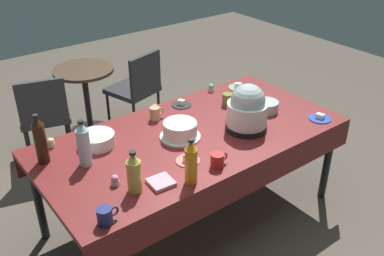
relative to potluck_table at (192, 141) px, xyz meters
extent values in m
plane|color=brown|center=(0.00, 0.00, -0.69)|extent=(9.00, 9.00, 0.00)
cube|color=maroon|center=(0.00, 0.00, 0.04)|extent=(2.20, 1.10, 0.04)
cylinder|color=black|center=(1.02, -0.47, -0.33)|extent=(0.06, 0.06, 0.71)
cylinder|color=black|center=(-1.02, 0.47, -0.33)|extent=(0.06, 0.06, 0.71)
cylinder|color=black|center=(1.02, 0.47, -0.33)|extent=(0.06, 0.06, 0.71)
cube|color=maroon|center=(0.00, -0.55, -0.07)|extent=(2.20, 0.01, 0.18)
cube|color=maroon|center=(0.00, 0.55, -0.07)|extent=(2.20, 0.01, 0.18)
cylinder|color=silver|center=(-0.09, 0.02, 0.07)|extent=(0.29, 0.29, 0.01)
cylinder|color=white|center=(-0.09, 0.02, 0.12)|extent=(0.24, 0.24, 0.10)
cylinder|color=white|center=(-0.09, 0.02, 0.18)|extent=(0.24, 0.24, 0.01)
cylinder|color=black|center=(0.36, -0.18, 0.08)|extent=(0.30, 0.30, 0.04)
cylinder|color=white|center=(0.36, -0.18, 0.19)|extent=(0.29, 0.29, 0.17)
sphere|color=#B2BCC1|center=(0.36, -0.18, 0.29)|extent=(0.25, 0.25, 0.25)
cylinder|color=#B2C6BC|center=(0.68, -0.06, 0.10)|extent=(0.19, 0.19, 0.08)
cylinder|color=silver|center=(-0.60, 0.27, 0.11)|extent=(0.24, 0.24, 0.09)
cylinder|color=#8CA87F|center=(0.81, 0.40, 0.07)|extent=(0.17, 0.17, 0.01)
cube|color=white|center=(0.81, 0.40, 0.09)|extent=(0.07, 0.07, 0.04)
cylinder|color=#2D4CB2|center=(0.91, -0.41, 0.07)|extent=(0.17, 0.17, 0.01)
cube|color=white|center=(0.91, -0.41, 0.09)|extent=(0.05, 0.07, 0.03)
cylinder|color=#2D2D33|center=(0.21, 0.42, 0.07)|extent=(0.16, 0.16, 0.01)
cube|color=white|center=(0.21, 0.42, 0.09)|extent=(0.06, 0.07, 0.04)
cylinder|color=#E07266|center=(-0.23, -0.26, 0.07)|extent=(0.16, 0.16, 0.01)
cube|color=white|center=(-0.23, -0.26, 0.09)|extent=(0.06, 0.05, 0.05)
cylinder|color=beige|center=(-0.86, 0.44, 0.08)|extent=(0.05, 0.05, 0.03)
sphere|color=beige|center=(-0.86, 0.44, 0.11)|extent=(0.05, 0.05, 0.05)
cylinder|color=beige|center=(-0.72, -0.20, 0.08)|extent=(0.05, 0.05, 0.03)
sphere|color=pink|center=(-0.72, -0.20, 0.11)|extent=(0.05, 0.05, 0.05)
cylinder|color=beige|center=(-0.02, 0.45, 0.08)|extent=(0.05, 0.05, 0.03)
sphere|color=pink|center=(-0.02, 0.45, 0.11)|extent=(0.05, 0.05, 0.05)
cylinder|color=beige|center=(0.58, 0.48, 0.08)|extent=(0.05, 0.05, 0.03)
sphere|color=#6BC6B2|center=(0.58, 0.48, 0.11)|extent=(0.05, 0.05, 0.05)
cylinder|color=gold|center=(-0.66, -0.32, 0.16)|extent=(0.09, 0.09, 0.20)
cone|color=gold|center=(-0.66, -0.32, 0.29)|extent=(0.08, 0.08, 0.05)
cylinder|color=black|center=(-0.66, -0.32, 0.32)|extent=(0.04, 0.04, 0.02)
cylinder|color=#33190F|center=(-0.97, 0.30, 0.20)|extent=(0.08, 0.08, 0.27)
cone|color=#33190F|center=(-0.97, 0.30, 0.36)|extent=(0.07, 0.07, 0.05)
cylinder|color=black|center=(-0.97, 0.30, 0.39)|extent=(0.03, 0.03, 0.02)
cylinder|color=orange|center=(-0.35, -0.45, 0.18)|extent=(0.08, 0.08, 0.23)
cone|color=orange|center=(-0.35, -0.45, 0.32)|extent=(0.07, 0.07, 0.05)
cylinder|color=black|center=(-0.35, -0.45, 0.35)|extent=(0.03, 0.03, 0.02)
cylinder|color=silver|center=(-0.77, 0.11, 0.19)|extent=(0.08, 0.08, 0.25)
cone|color=silver|center=(-0.77, 0.11, 0.33)|extent=(0.07, 0.07, 0.05)
cylinder|color=black|center=(-0.77, 0.11, 0.37)|extent=(0.04, 0.04, 0.02)
cylinder|color=tan|center=(-0.09, 0.35, 0.11)|extent=(0.08, 0.08, 0.10)
torus|color=tan|center=(-0.04, 0.35, 0.12)|extent=(0.06, 0.01, 0.06)
cylinder|color=#B2231E|center=(-0.12, -0.42, 0.11)|extent=(0.09, 0.09, 0.09)
torus|color=#B2231E|center=(-0.06, -0.42, 0.11)|extent=(0.06, 0.01, 0.06)
cylinder|color=olive|center=(0.51, 0.21, 0.11)|extent=(0.08, 0.08, 0.10)
torus|color=olive|center=(0.57, 0.21, 0.11)|extent=(0.06, 0.01, 0.06)
cylinder|color=navy|center=(-0.93, -0.46, 0.11)|extent=(0.08, 0.08, 0.10)
torus|color=navy|center=(-0.87, -0.46, 0.11)|extent=(0.06, 0.01, 0.06)
cube|color=pink|center=(-0.50, -0.36, 0.07)|extent=(0.15, 0.15, 0.02)
cube|color=#333338|center=(-0.55, 1.56, -0.26)|extent=(0.54, 0.54, 0.05)
cube|color=#333338|center=(-0.60, 1.37, -0.04)|extent=(0.41, 0.15, 0.40)
cylinder|color=black|center=(-0.32, 1.69, -0.49)|extent=(0.04, 0.04, 0.40)
cylinder|color=black|center=(-0.68, 1.79, -0.49)|extent=(0.04, 0.04, 0.40)
cylinder|color=black|center=(-0.42, 1.33, -0.49)|extent=(0.04, 0.04, 0.40)
cylinder|color=black|center=(-0.78, 1.43, -0.49)|extent=(0.04, 0.04, 0.40)
cube|color=#333338|center=(0.40, 1.56, -0.26)|extent=(0.54, 0.54, 0.05)
cube|color=#333338|center=(0.46, 1.37, -0.04)|extent=(0.41, 0.15, 0.40)
cylinder|color=black|center=(0.53, 1.80, -0.49)|extent=(0.04, 0.04, 0.40)
cylinder|color=black|center=(0.16, 1.69, -0.49)|extent=(0.04, 0.04, 0.40)
cylinder|color=black|center=(0.64, 1.43, -0.49)|extent=(0.04, 0.04, 0.40)
cylinder|color=black|center=(0.27, 1.33, -0.49)|extent=(0.04, 0.04, 0.40)
cylinder|color=#473323|center=(-0.05, 1.71, 0.02)|extent=(0.60, 0.60, 0.03)
cylinder|color=black|center=(-0.05, 1.71, -0.33)|extent=(0.06, 0.06, 0.67)
cylinder|color=black|center=(-0.05, 1.71, -0.68)|extent=(0.44, 0.44, 0.02)
camera|label=1|loc=(-1.62, -2.12, 1.62)|focal=40.46mm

